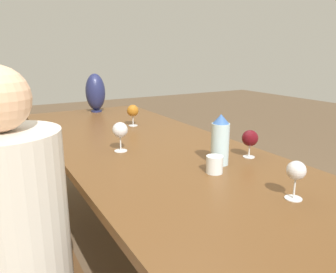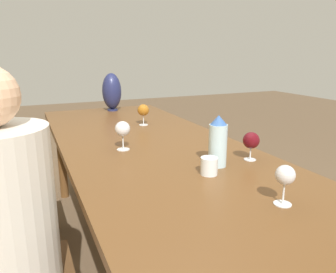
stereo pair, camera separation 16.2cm
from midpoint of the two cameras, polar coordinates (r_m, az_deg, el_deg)
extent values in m
cube|color=brown|center=(1.74, -4.38, -3.10)|extent=(2.88, 0.97, 0.04)
cylinder|color=brown|center=(3.17, -8.38, -2.22)|extent=(0.07, 0.07, 0.73)
cylinder|color=brown|center=(3.00, -22.19, -4.19)|extent=(0.07, 0.07, 0.73)
cylinder|color=#ADCCD6|center=(1.50, 6.03, -1.35)|extent=(0.08, 0.08, 0.19)
cone|color=#33599E|center=(1.48, 6.15, 3.05)|extent=(0.07, 0.07, 0.04)
cylinder|color=silver|center=(1.41, 4.86, -4.93)|extent=(0.07, 0.07, 0.08)
cylinder|color=#1E234C|center=(2.92, -13.92, 4.34)|extent=(0.09, 0.09, 0.01)
ellipsoid|color=#1E234C|center=(2.90, -14.12, 7.52)|extent=(0.16, 0.16, 0.31)
cylinder|color=silver|center=(1.65, 11.20, -3.54)|extent=(0.06, 0.06, 0.00)
cylinder|color=silver|center=(1.64, 11.25, -2.48)|extent=(0.01, 0.01, 0.06)
sphere|color=#510C14|center=(1.63, 11.37, -0.31)|extent=(0.08, 0.08, 0.08)
cylinder|color=silver|center=(2.33, -8.08, 1.89)|extent=(0.06, 0.06, 0.00)
cylinder|color=silver|center=(2.32, -8.11, 2.77)|extent=(0.01, 0.01, 0.07)
sphere|color=#995B19|center=(2.30, -8.18, 4.48)|extent=(0.08, 0.08, 0.08)
cylinder|color=silver|center=(1.24, 17.50, -10.33)|extent=(0.06, 0.06, 0.00)
cylinder|color=silver|center=(1.22, 17.65, -8.64)|extent=(0.01, 0.01, 0.08)
sphere|color=silver|center=(1.20, 17.89, -5.70)|extent=(0.07, 0.07, 0.07)
cylinder|color=silver|center=(1.75, -10.85, -2.49)|extent=(0.07, 0.07, 0.00)
cylinder|color=silver|center=(1.74, -10.92, -1.23)|extent=(0.01, 0.01, 0.08)
sphere|color=silver|center=(1.72, -11.03, 1.11)|extent=(0.08, 0.08, 0.08)
cube|color=brown|center=(2.27, -28.69, -9.02)|extent=(0.44, 0.44, 0.04)
cylinder|color=brown|center=(2.20, -22.69, -15.62)|extent=(0.04, 0.04, 0.41)
cylinder|color=brown|center=(2.54, -23.86, -11.57)|extent=(0.04, 0.04, 0.41)
cylinder|color=beige|center=(1.25, -29.03, -12.52)|extent=(0.35, 0.35, 0.59)
camera|label=1|loc=(0.08, -92.86, -0.75)|focal=35.00mm
camera|label=2|loc=(0.08, 87.14, 0.75)|focal=35.00mm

